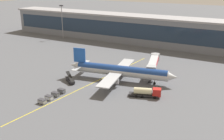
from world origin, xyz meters
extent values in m
plane|color=#515459|center=(0.00, 0.00, 0.00)|extent=(700.00, 700.00, 0.00)
cube|color=yellow|center=(-2.28, 2.00, 0.00)|extent=(9.33, 79.52, 0.01)
cube|color=slate|center=(-15.09, 71.78, 7.97)|extent=(182.86, 16.10, 15.94)
cube|color=#1E2D42|center=(-15.09, 63.67, 8.77)|extent=(177.38, 0.16, 8.93)
cube|color=#99999E|center=(-15.09, 71.78, 16.44)|extent=(186.52, 16.42, 1.00)
cylinder|color=#B2B7BC|center=(6.09, 8.75, 3.89)|extent=(36.52, 10.27, 3.90)
cylinder|color=navy|center=(6.09, 8.75, 4.24)|extent=(35.77, 9.99, 3.74)
cone|color=#B2B7BC|center=(25.35, 12.20, 3.89)|extent=(4.49, 4.33, 3.70)
cone|color=#B2B7BC|center=(-13.36, 5.25, 4.28)|extent=(5.19, 4.09, 3.31)
cube|color=#1E51B2|center=(-11.33, 5.62, 8.76)|extent=(5.05, 1.25, 5.85)
cube|color=#B2B7BC|center=(-11.53, 9.54, 4.47)|extent=(3.07, 6.49, 0.24)
cube|color=#B2B7BC|center=(-10.15, 1.87, 4.47)|extent=(3.07, 6.49, 0.24)
cube|color=#B2B7BC|center=(2.92, 17.92, 3.60)|extent=(7.43, 15.90, 0.40)
cube|color=#B2B7BC|center=(6.31, -0.96, 3.60)|extent=(7.43, 15.90, 0.40)
cylinder|color=#939399|center=(4.39, 15.39, 2.22)|extent=(3.33, 2.64, 2.14)
cylinder|color=#939399|center=(6.81, 1.92, 2.22)|extent=(3.33, 2.64, 2.14)
cylinder|color=black|center=(18.99, 11.06, 0.50)|extent=(1.05, 0.57, 1.00)
cylinder|color=slate|center=(18.99, 11.06, 1.47)|extent=(0.20, 0.20, 1.94)
cylinder|color=black|center=(3.63, 10.09, 0.50)|extent=(1.05, 0.57, 1.00)
cylinder|color=slate|center=(3.63, 10.09, 1.47)|extent=(0.20, 0.20, 1.94)
cylinder|color=black|center=(4.25, 6.63, 0.50)|extent=(1.05, 0.57, 1.00)
cylinder|color=slate|center=(4.25, 6.63, 1.47)|extent=(0.20, 0.20, 1.94)
cube|color=#B2B7BC|center=(14.52, 21.13, 5.19)|extent=(7.53, 17.62, 2.80)
cube|color=red|center=(14.57, 21.15, 5.19)|extent=(6.90, 14.96, 1.54)
cube|color=#9EA3A8|center=(16.84, 12.72, 5.19)|extent=(4.32, 4.04, 2.94)
cylinder|color=#4C4C51|center=(16.84, 12.72, 1.89)|extent=(0.70, 0.70, 3.79)
cube|color=#262628|center=(16.84, 12.72, 0.15)|extent=(2.21, 2.21, 0.30)
cylinder|color=gray|center=(12.20, 29.54, 5.19)|extent=(3.90, 3.90, 3.08)
cylinder|color=gray|center=(12.20, 29.54, 1.89)|extent=(1.80, 1.80, 3.79)
cube|color=#232326|center=(19.51, -0.91, 0.75)|extent=(10.27, 5.56, 0.50)
cube|color=#B21E19|center=(23.68, 0.49, 2.00)|extent=(3.45, 3.26, 2.50)
cube|color=black|center=(24.87, 0.90, 2.50)|extent=(0.89, 2.23, 1.12)
cylinder|color=beige|center=(19.25, -1.00, 2.10)|extent=(6.39, 4.00, 2.20)
cylinder|color=black|center=(22.77, 1.44, 0.50)|extent=(1.06, 0.65, 1.00)
cylinder|color=black|center=(23.53, -0.81, 0.50)|extent=(1.06, 0.65, 1.00)
cylinder|color=black|center=(18.85, 0.12, 0.50)|extent=(1.06, 0.65, 1.00)
cylinder|color=black|center=(19.61, -2.13, 0.50)|extent=(1.06, 0.65, 1.00)
cylinder|color=black|center=(16.86, -0.55, 0.50)|extent=(1.06, 0.65, 1.00)
cylinder|color=black|center=(17.62, -2.80, 0.50)|extent=(1.06, 0.65, 1.00)
cube|color=black|center=(-10.29, -2.47, 0.85)|extent=(5.99, 5.03, 1.10)
cube|color=black|center=(-10.29, -2.47, 2.30)|extent=(6.39, 5.09, 2.38)
cylinder|color=black|center=(-8.09, -2.99, 0.30)|extent=(0.63, 0.55, 0.60)
cylinder|color=black|center=(-9.08, -4.39, 0.30)|extent=(0.63, 0.55, 0.60)
cylinder|color=black|center=(-11.51, -0.56, 0.30)|extent=(0.63, 0.55, 0.60)
cylinder|color=black|center=(-12.50, -1.95, 0.30)|extent=(0.63, 0.55, 0.60)
cube|color=gray|center=(-6.90, -21.56, 0.73)|extent=(2.61, 1.52, 1.10)
cube|color=#333338|center=(-6.90, -21.56, 1.43)|extent=(2.66, 1.55, 0.10)
cylinder|color=black|center=(-7.94, -22.30, 0.18)|extent=(0.36, 0.12, 0.36)
cylinder|color=black|center=(-7.93, -20.80, 0.18)|extent=(0.36, 0.12, 0.36)
cylinder|color=black|center=(-5.86, -22.32, 0.18)|extent=(0.36, 0.12, 0.36)
cylinder|color=black|center=(-5.85, -20.82, 0.18)|extent=(0.36, 0.12, 0.36)
cube|color=#B2B7BC|center=(-6.87, -18.36, 0.73)|extent=(2.61, 1.52, 1.10)
cube|color=#333338|center=(-6.87, -18.36, 1.43)|extent=(2.66, 1.55, 0.10)
cylinder|color=black|center=(-7.92, -19.10, 0.18)|extent=(0.36, 0.12, 0.36)
cylinder|color=black|center=(-7.91, -17.60, 0.18)|extent=(0.36, 0.12, 0.36)
cylinder|color=black|center=(-5.84, -19.12, 0.18)|extent=(0.36, 0.12, 0.36)
cylinder|color=black|center=(-5.83, -17.62, 0.18)|extent=(0.36, 0.12, 0.36)
cube|color=#595B60|center=(-6.85, -15.16, 0.73)|extent=(2.61, 1.52, 1.10)
cube|color=#333338|center=(-6.85, -15.16, 1.43)|extent=(2.66, 1.55, 0.10)
cylinder|color=black|center=(-7.90, -15.90, 0.18)|extent=(0.36, 0.12, 0.36)
cylinder|color=black|center=(-7.89, -14.40, 0.18)|extent=(0.36, 0.12, 0.36)
cylinder|color=black|center=(-5.82, -15.92, 0.18)|extent=(0.36, 0.12, 0.36)
cylinder|color=black|center=(-5.81, -14.42, 0.18)|extent=(0.36, 0.12, 0.36)
cube|color=#595B60|center=(-6.83, -11.96, 0.73)|extent=(2.61, 1.52, 1.10)
cube|color=#333338|center=(-6.83, -11.96, 1.43)|extent=(2.66, 1.55, 0.10)
cylinder|color=black|center=(-7.87, -12.70, 0.18)|extent=(0.36, 0.12, 0.36)
cylinder|color=black|center=(-7.86, -11.20, 0.18)|extent=(0.36, 0.12, 0.36)
cylinder|color=black|center=(-5.79, -12.72, 0.18)|extent=(0.36, 0.12, 0.36)
cylinder|color=black|center=(-5.78, -11.22, 0.18)|extent=(0.36, 0.12, 0.36)
cylinder|color=gray|center=(-64.00, 59.78, 10.46)|extent=(0.44, 0.44, 20.92)
cube|color=#333338|center=(-64.00, 59.78, 21.32)|extent=(2.80, 0.50, 0.80)
camera|label=1|loc=(50.10, -78.10, 38.08)|focal=42.61mm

